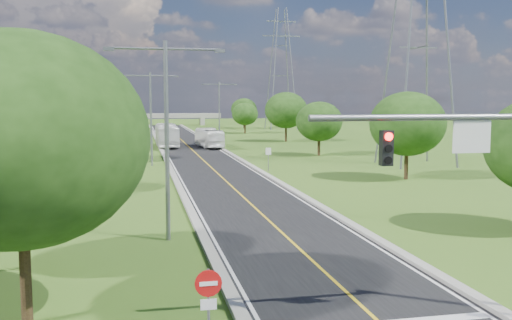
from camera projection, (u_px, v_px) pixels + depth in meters
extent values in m
plane|color=#315317|center=(194.00, 152.00, 76.92)|extent=(260.00, 260.00, 0.00)
cube|color=black|center=(190.00, 148.00, 82.76)|extent=(8.00, 150.00, 0.06)
cube|color=gray|center=(161.00, 148.00, 81.89)|extent=(0.50, 150.00, 0.22)
cube|color=gray|center=(219.00, 147.00, 83.61)|extent=(0.50, 150.00, 0.22)
cylinder|color=slate|center=(443.00, 117.00, 17.16)|extent=(8.40, 0.20, 0.20)
cube|color=black|center=(386.00, 148.00, 16.89)|extent=(0.35, 0.28, 1.05)
cylinder|color=#FF140C|center=(389.00, 137.00, 16.70)|extent=(0.24, 0.06, 0.24)
cube|color=white|center=(472.00, 137.00, 17.43)|extent=(1.25, 0.06, 1.00)
cylinder|color=slate|center=(209.00, 313.00, 15.79)|extent=(0.08, 0.08, 2.50)
cylinder|color=#B20F0F|center=(208.00, 283.00, 15.67)|extent=(0.76, 0.05, 0.76)
cube|color=white|center=(209.00, 284.00, 15.64)|extent=(0.50, 0.02, 0.12)
cube|color=white|center=(209.00, 304.00, 15.73)|extent=(0.45, 0.04, 0.30)
cylinder|color=slate|center=(268.00, 159.00, 56.43)|extent=(0.08, 0.08, 2.40)
cube|color=white|center=(268.00, 151.00, 56.32)|extent=(0.55, 0.04, 0.70)
cube|color=gray|center=(128.00, 122.00, 152.67)|extent=(1.20, 3.00, 2.00)
cube|color=gray|center=(202.00, 121.00, 156.72)|extent=(1.20, 3.00, 2.00)
cube|color=gray|center=(165.00, 116.00, 154.52)|extent=(30.00, 3.00, 1.20)
cylinder|color=slate|center=(167.00, 142.00, 28.45)|extent=(0.22, 0.22, 10.00)
cylinder|color=slate|center=(136.00, 48.00, 27.67)|extent=(2.80, 0.12, 0.12)
cylinder|color=slate|center=(194.00, 49.00, 28.24)|extent=(2.80, 0.12, 0.12)
cube|color=slate|center=(109.00, 49.00, 27.42)|extent=(0.50, 0.25, 0.18)
cube|color=slate|center=(220.00, 51.00, 28.51)|extent=(0.50, 0.25, 0.18)
cylinder|color=slate|center=(151.00, 119.00, 60.57)|extent=(0.22, 0.22, 10.00)
cylinder|color=slate|center=(137.00, 76.00, 59.80)|extent=(2.80, 0.12, 0.12)
cylinder|color=slate|center=(164.00, 76.00, 60.36)|extent=(2.80, 0.12, 0.12)
cube|color=slate|center=(124.00, 76.00, 59.54)|extent=(0.50, 0.25, 0.18)
cube|color=slate|center=(176.00, 76.00, 60.63)|extent=(0.50, 0.25, 0.18)
cylinder|color=slate|center=(219.00, 112.00, 95.13)|extent=(0.22, 0.22, 10.00)
cylinder|color=slate|center=(211.00, 84.00, 94.35)|extent=(2.80, 0.12, 0.12)
cylinder|color=slate|center=(227.00, 84.00, 94.92)|extent=(2.80, 0.12, 0.12)
cube|color=slate|center=(203.00, 84.00, 94.09)|extent=(0.50, 0.25, 0.18)
cube|color=slate|center=(235.00, 85.00, 95.19)|extent=(0.50, 0.25, 0.18)
cube|color=slate|center=(281.00, 36.00, 133.39)|extent=(9.00, 0.25, 0.25)
cube|color=slate|center=(281.00, 21.00, 133.04)|extent=(7.00, 0.25, 0.25)
cylinder|color=black|center=(21.00, 177.00, 42.39)|extent=(0.36, 0.36, 2.70)
ellipsoid|color=#1A390F|center=(19.00, 133.00, 42.04)|extent=(6.30, 6.30, 5.36)
cylinder|color=black|center=(69.00, 148.00, 63.98)|extent=(0.36, 0.36, 3.24)
ellipsoid|color=#1A390F|center=(68.00, 113.00, 63.56)|extent=(7.56, 7.56, 6.43)
cylinder|color=black|center=(74.00, 137.00, 86.96)|extent=(0.36, 0.36, 2.88)
ellipsoid|color=#1A390F|center=(73.00, 113.00, 86.58)|extent=(6.72, 6.72, 5.71)
cylinder|color=black|center=(101.00, 129.00, 110.85)|extent=(0.36, 0.36, 2.52)
ellipsoid|color=#1A390F|center=(100.00, 113.00, 110.52)|extent=(5.88, 5.88, 5.00)
cylinder|color=black|center=(25.00, 271.00, 18.05)|extent=(0.36, 0.36, 3.42)
ellipsoid|color=#1A390F|center=(20.00, 140.00, 17.61)|extent=(7.98, 7.98, 6.78)
cylinder|color=black|center=(406.00, 163.00, 50.80)|extent=(0.36, 0.36, 2.88)
ellipsoid|color=#1A390F|center=(407.00, 124.00, 50.43)|extent=(6.72, 6.72, 5.71)
cylinder|color=black|center=(319.00, 146.00, 72.04)|extent=(0.36, 0.36, 2.52)
ellipsoid|color=#1A390F|center=(319.00, 121.00, 71.71)|extent=(5.88, 5.88, 5.00)
cylinder|color=black|center=(286.00, 133.00, 95.77)|extent=(0.36, 0.36, 3.06)
ellipsoid|color=#1A390F|center=(286.00, 110.00, 95.38)|extent=(7.14, 7.14, 6.07)
cylinder|color=black|center=(245.00, 128.00, 118.67)|extent=(0.36, 0.36, 2.34)
ellipsoid|color=#1A390F|center=(245.00, 114.00, 118.37)|extent=(5.46, 5.46, 4.64)
cylinder|color=black|center=(244.00, 123.00, 138.83)|extent=(0.36, 0.36, 2.70)
ellipsoid|color=#1A390F|center=(244.00, 109.00, 138.48)|extent=(6.30, 6.30, 5.36)
imported|color=white|center=(209.00, 138.00, 83.51)|extent=(3.24, 10.20, 2.79)
imported|color=white|center=(167.00, 135.00, 84.85)|extent=(2.98, 12.30, 3.42)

